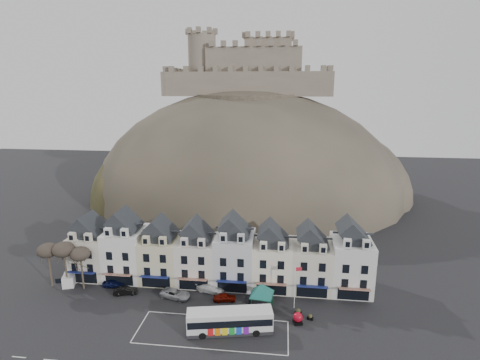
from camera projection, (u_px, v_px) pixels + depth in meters
name	position (u px, v px, depth m)	size (l,w,h in m)	color
ground	(197.00, 336.00, 53.72)	(300.00, 300.00, 0.00)	black
coach_bay_markings	(212.00, 332.00, 54.69)	(22.00, 7.50, 0.01)	silver
townhouse_terrace	(217.00, 254.00, 67.79)	(54.40, 9.35, 11.80)	beige
castle_hill	(250.00, 198.00, 119.95)	(100.00, 76.00, 68.00)	#353229
castle	(251.00, 69.00, 116.99)	(50.20, 22.20, 22.00)	#6B6252
tree_left_far	(48.00, 251.00, 65.47)	(3.61, 3.61, 8.24)	#372C23
tree_left_mid	(63.00, 250.00, 65.04)	(3.78, 3.78, 8.64)	#372C23
tree_left_near	(80.00, 254.00, 64.87)	(3.43, 3.43, 7.84)	#372C23
bus	(230.00, 320.00, 54.23)	(12.70, 5.21, 3.49)	#262628
bus_shelter	(262.00, 290.00, 59.43)	(7.03, 7.03, 4.49)	#10301E
red_buoy	(298.00, 318.00, 56.37)	(1.48, 1.48, 1.84)	black
flagpole	(295.00, 284.00, 59.62)	(1.05, 0.29, 7.38)	silver
white_van	(70.00, 278.00, 68.05)	(3.28, 4.80, 2.01)	silver
planter_west	(310.00, 317.00, 57.44)	(1.00, 0.71, 0.91)	black
planter_east	(298.00, 312.00, 58.61)	(1.14, 0.75, 1.08)	black
car_navy	(114.00, 284.00, 66.76)	(1.54, 3.84, 1.31)	#0B1139
car_black	(126.00, 291.00, 64.40)	(1.39, 3.99, 1.32)	black
car_silver	(175.00, 294.00, 63.38)	(2.37, 5.06, 1.43)	#9C9FA4
car_white	(210.00, 288.00, 65.14)	(2.06, 5.06, 1.47)	white
car_maroon	(225.00, 297.00, 62.42)	(1.53, 3.80, 1.30)	#660E05
car_charcoal	(256.00, 300.00, 61.82)	(1.33, 3.80, 1.25)	black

